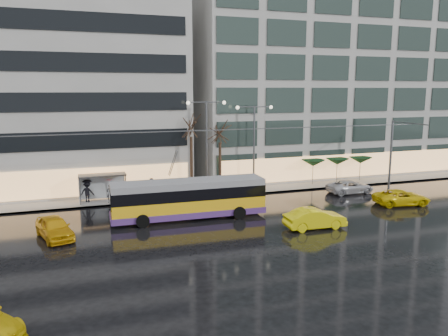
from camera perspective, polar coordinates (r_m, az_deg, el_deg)
name	(u,v)px	position (r m, az deg, el deg)	size (l,w,h in m)	color
ground	(222,228)	(33.10, -0.28, -7.82)	(140.00, 140.00, 0.00)	black
sidewalk	(199,186)	(46.59, -3.34, -2.42)	(80.00, 10.00, 0.15)	gray
kerb	(212,197)	(41.96, -1.56, -3.82)	(80.00, 0.10, 0.15)	slate
building_left	(10,80)	(49.29, -26.14, 10.24)	(34.00, 14.00, 22.00)	#9E9C97
building_right	(319,70)	(56.83, 12.29, 12.40)	(32.00, 14.00, 25.00)	#9E9C97
trolleybus	(189,200)	(35.09, -4.61, -4.19)	(12.32, 4.92, 5.68)	yellow
catenary	(205,156)	(39.81, -2.50, 1.54)	(42.24, 5.12, 7.00)	#595B60
bus_shelter	(98,182)	(41.45, -16.12, -1.73)	(4.20, 1.60, 2.51)	#595B60
street_lamp_near	(207,134)	(42.60, -2.29, 4.47)	(3.96, 0.36, 9.03)	#595B60
street_lamp_far	(254,135)	(44.28, 3.95, 4.31)	(3.96, 0.36, 8.53)	#595B60
tree_a	(191,123)	(42.31, -4.34, 5.90)	(3.20, 3.20, 8.40)	black
tree_b	(220,129)	(43.39, -0.53, 5.12)	(3.20, 3.20, 7.70)	black
parasol_a	(313,163)	(47.98, 11.56, 0.64)	(2.50, 2.50, 2.65)	#595B60
parasol_b	(337,162)	(49.54, 14.57, 0.82)	(2.50, 2.50, 2.65)	#595B60
parasol_c	(360,160)	(51.23, 17.39, 0.98)	(2.50, 2.50, 2.65)	#595B60
taxi_a	(54,228)	(32.84, -21.27, -7.27)	(1.82, 4.53, 1.54)	#D89B0B
taxi_b	(315,218)	(33.46, 11.79, -6.47)	(1.62, 4.64, 1.53)	#FFEF0D
taxi_c	(402,197)	(42.43, 22.18, -3.57)	(2.30, 4.98, 1.38)	yellow
sedan_silver	(350,187)	(45.51, 16.15, -2.36)	(2.18, 4.73, 1.31)	silver
pedestrian_a	(110,187)	(40.74, -14.70, -2.38)	(1.22, 1.23, 2.19)	black
pedestrian_b	(151,188)	(41.96, -9.49, -2.56)	(1.14, 1.09, 1.85)	black
pedestrian_c	(87,190)	(41.52, -17.42, -2.74)	(1.40, 1.14, 2.11)	black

